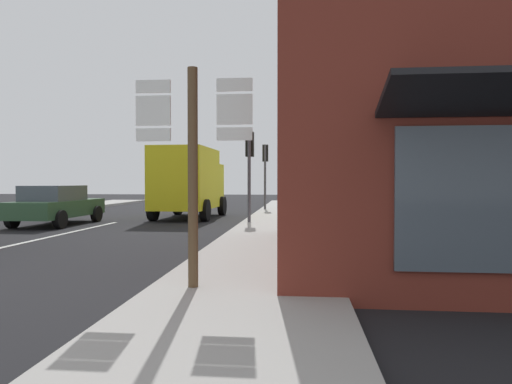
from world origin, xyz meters
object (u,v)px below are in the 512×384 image
Objects in this scene: traffic_light_far_right at (265,162)px; delivery_truck at (189,181)px; traffic_light_near_right at (250,156)px; sedan_far at (56,205)px; route_sign_post at (193,161)px.

delivery_truck is at bearing -123.28° from traffic_light_far_right.
traffic_light_near_right is at bearing -90.00° from traffic_light_far_right.
sedan_far is 1.23× the size of traffic_light_near_right.
delivery_truck is 1.47× the size of traffic_light_near_right.
traffic_light_near_right is at bearing 4.14° from sedan_far.
sedan_far is 7.42m from traffic_light_near_right.
traffic_light_far_right is at bearing 56.72° from delivery_truck.
traffic_light_far_right reaches higher than delivery_truck.
route_sign_post is at bearing -88.11° from traffic_light_near_right.
traffic_light_far_right is at bearing 48.54° from sedan_far.
route_sign_post is at bearing -75.61° from delivery_truck.
delivery_truck is at bearing 135.44° from traffic_light_near_right.
delivery_truck is (4.15, 3.51, 0.89)m from sedan_far.
route_sign_post is 0.89× the size of traffic_light_far_right.
sedan_far is 1.17× the size of traffic_light_far_right.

